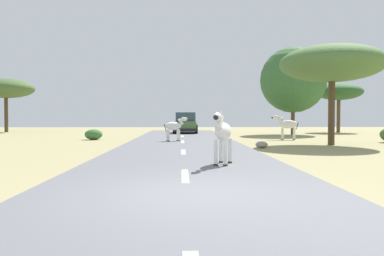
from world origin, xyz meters
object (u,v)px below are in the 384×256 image
zebra_1 (287,125)px  car_0 (186,123)px  tree_0 (339,92)px  bush_0 (94,135)px  zebra_2 (174,126)px  tree_1 (293,80)px  rock_0 (262,145)px  zebra_0 (222,132)px  tree_3 (332,64)px  tree_2 (6,89)px

zebra_1 → car_0: car_0 is taller
zebra_1 → tree_0: tree_0 is taller
car_0 → bush_0: 10.47m
zebra_2 → tree_1: bearing=108.8°
tree_1 → rock_0: size_ratio=12.54×
tree_1 → rock_0: bearing=-112.2°
zebra_0 → zebra_1: size_ratio=1.02×
tree_1 → tree_3: (-1.29, -11.01, -0.25)m
zebra_2 → rock_0: zebra_2 is taller
rock_0 → tree_1: bearing=67.8°
zebra_2 → car_0: bearing=152.2°
zebra_2 → tree_0: bearing=107.1°
tree_0 → tree_2: tree_2 is taller
zebra_0 → tree_0: tree_0 is taller
rock_0 → tree_2: bearing=137.2°
tree_2 → tree_3: tree_3 is taller
tree_3 → zebra_2: bearing=162.4°
tree_1 → bush_0: size_ratio=6.41×
zebra_1 → zebra_2: size_ratio=1.12×
zebra_0 → bush_0: 14.49m
car_0 → tree_2: size_ratio=0.88×
zebra_0 → zebra_2: size_ratio=1.14×
zebra_1 → tree_3: size_ratio=0.30×
car_0 → rock_0: (3.26, -15.18, -0.69)m
tree_2 → rock_0: tree_2 is taller
car_0 → tree_3: bearing=120.7°
zebra_2 → car_0: (0.79, 10.88, -0.04)m
zebra_2 → tree_3: (7.97, -2.52, 3.20)m
car_0 → tree_3: tree_3 is taller
zebra_1 → bush_0: zebra_1 is taller
tree_3 → rock_0: (-3.92, -1.78, -3.93)m
zebra_0 → rock_0: size_ratio=2.91×
car_0 → bush_0: car_0 is taller
zebra_0 → rock_0: (2.49, 6.36, -0.83)m
zebra_2 → tree_2: 21.32m
zebra_1 → zebra_2: bearing=131.2°
tree_0 → bush_0: tree_0 is taller
zebra_2 → rock_0: 5.95m
tree_3 → bush_0: (-13.02, 4.73, -3.76)m
tree_2 → tree_3: bearing=-34.9°
tree_0 → bush_0: bearing=-152.1°
zebra_0 → rock_0: bearing=-93.5°
zebra_1 → tree_3: bearing=-141.0°
car_0 → tree_1: 9.47m
zebra_1 → bush_0: 12.01m
zebra_0 → zebra_2: 10.78m
zebra_0 → tree_2: 30.32m
bush_0 → rock_0: (9.10, -6.51, -0.17)m
zebra_2 → tree_1: tree_1 is taller
zebra_2 → zebra_1: bearing=81.7°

